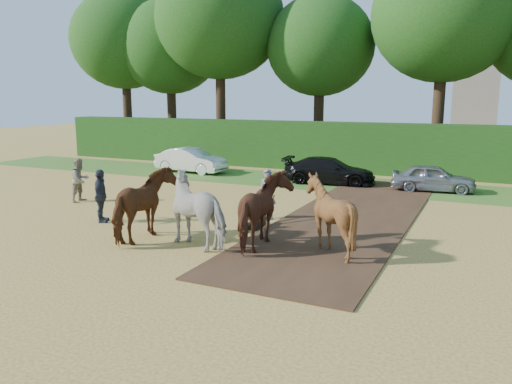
{
  "coord_description": "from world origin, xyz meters",
  "views": [
    {
      "loc": [
        6.11,
        -11.31,
        4.49
      ],
      "look_at": [
        -0.82,
        3.36,
        1.4
      ],
      "focal_mm": 35.0,
      "sensor_mm": 36.0,
      "label": 1
    }
  ],
  "objects": [
    {
      "name": "grass_verge",
      "position": [
        0.0,
        14.0,
        0.01
      ],
      "size": [
        50.0,
        5.0,
        0.03
      ],
      "primitive_type": "cube",
      "color": "#38601E",
      "rests_on": "ground"
    },
    {
      "name": "earth_strip",
      "position": [
        1.5,
        7.0,
        0.03
      ],
      "size": [
        4.5,
        17.0,
        0.05
      ],
      "primitive_type": "cube",
      "color": "#472D1C",
      "rests_on": "ground"
    },
    {
      "name": "parked_cars",
      "position": [
        4.31,
        14.01,
        0.7
      ],
      "size": [
        30.8,
        3.42,
        1.49
      ],
      "color": "white",
      "rests_on": "ground"
    },
    {
      "name": "plough_team",
      "position": [
        -0.8,
        1.8,
        1.12
      ],
      "size": [
        7.49,
        5.85,
        2.26
      ],
      "color": "brown",
      "rests_on": "ground"
    },
    {
      "name": "church",
      "position": [
        4.0,
        55.0,
        13.73
      ],
      "size": [
        5.2,
        5.2,
        27.0
      ],
      "color": "slate",
      "rests_on": "ground"
    },
    {
      "name": "spectator_far",
      "position": [
        -6.54,
        2.29,
        0.97
      ],
      "size": [
        0.97,
        1.23,
        1.94
      ],
      "primitive_type": "imported",
      "rotation": [
        0.0,
        0.0,
        2.08
      ],
      "color": "#2A2F38",
      "rests_on": "ground"
    },
    {
      "name": "hedgerow",
      "position": [
        0.0,
        18.5,
        1.5
      ],
      "size": [
        46.0,
        1.6,
        3.0
      ],
      "primitive_type": "cube",
      "color": "#14380F",
      "rests_on": "ground"
    },
    {
      "name": "treeline",
      "position": [
        -1.69,
        21.69,
        8.97
      ],
      "size": [
        48.7,
        10.6,
        14.21
      ],
      "color": "#382616",
      "rests_on": "ground"
    },
    {
      "name": "spectator_near",
      "position": [
        -9.96,
        4.78,
        0.95
      ],
      "size": [
        0.74,
        0.94,
        1.9
      ],
      "primitive_type": "imported",
      "rotation": [
        0.0,
        0.0,
        1.55
      ],
      "color": "#B1A88B",
      "rests_on": "ground"
    },
    {
      "name": "ground",
      "position": [
        0.0,
        0.0,
        0.0
      ],
      "size": [
        120.0,
        120.0,
        0.0
      ],
      "primitive_type": "plane",
      "color": "gold",
      "rests_on": "ground"
    }
  ]
}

